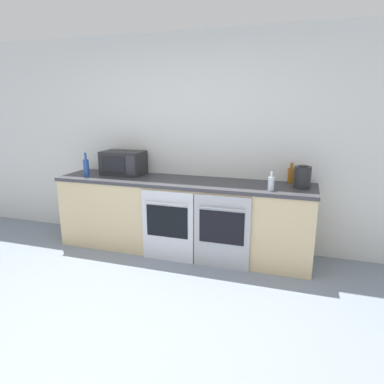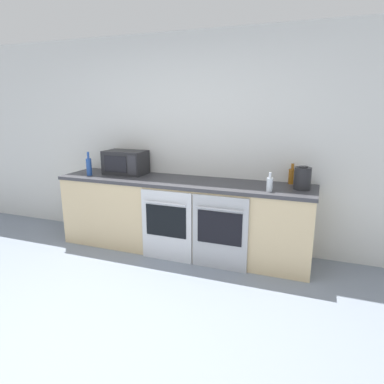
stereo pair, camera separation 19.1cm
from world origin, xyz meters
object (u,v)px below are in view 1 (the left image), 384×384
object	(u,v)px
oven_right	(222,232)
bottle_clear	(271,183)
microwave	(123,163)
bottle_amber	(291,175)
oven_left	(168,226)
bottle_blue	(86,167)
kettle	(302,177)

from	to	relation	value
oven_right	bottle_clear	world-z (taller)	bottle_clear
oven_right	microwave	xyz separation A→B (m)	(-1.41, 0.46, 0.62)
bottle_amber	bottle_clear	size ratio (longest dim) A/B	1.18
oven_left	bottle_amber	bearing A→B (deg)	25.21
microwave	bottle_clear	distance (m)	1.91
oven_left	microwave	distance (m)	1.09
microwave	oven_left	bearing A→B (deg)	-30.43
bottle_blue	oven_right	bearing A→B (deg)	-6.50
bottle_blue	bottle_clear	xyz separation A→B (m)	(2.27, -0.04, -0.04)
bottle_amber	kettle	bearing A→B (deg)	-62.40
bottle_clear	microwave	bearing A→B (deg)	171.01
oven_left	bottle_amber	distance (m)	1.53
microwave	bottle_clear	bearing A→B (deg)	-8.99
bottle_amber	kettle	distance (m)	0.27
bottle_amber	kettle	world-z (taller)	kettle
bottle_amber	bottle_clear	world-z (taller)	bottle_amber
oven_right	bottle_blue	bearing A→B (deg)	173.50
bottle_blue	oven_left	bearing A→B (deg)	-9.96
bottle_blue	kettle	world-z (taller)	bottle_blue
oven_right	bottle_blue	world-z (taller)	bottle_blue
oven_left	bottle_amber	world-z (taller)	bottle_amber
bottle_clear	oven_left	bearing A→B (deg)	-171.80
kettle	oven_right	bearing A→B (deg)	-154.85
bottle_blue	kettle	bearing A→B (deg)	3.65
microwave	bottle_blue	distance (m)	0.46
bottle_amber	kettle	size ratio (longest dim) A/B	0.94
microwave	bottle_amber	size ratio (longest dim) A/B	2.27
oven_left	kettle	bearing A→B (deg)	14.62
oven_right	microwave	size ratio (longest dim) A/B	1.57
microwave	bottle_blue	world-z (taller)	microwave
oven_right	bottle_clear	distance (m)	0.74
oven_right	bottle_amber	size ratio (longest dim) A/B	3.56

